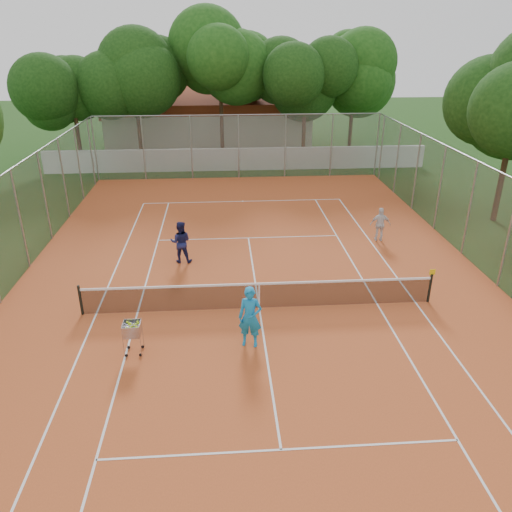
{
  "coord_description": "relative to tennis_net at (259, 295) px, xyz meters",
  "views": [
    {
      "loc": [
        -1.18,
        -14.83,
        8.63
      ],
      "look_at": [
        0.0,
        1.5,
        1.3
      ],
      "focal_mm": 35.0,
      "sensor_mm": 36.0,
      "label": 1
    }
  ],
  "objects": [
    {
      "name": "player_near",
      "position": [
        -0.44,
        -2.18,
        0.47
      ],
      "size": [
        0.79,
        0.6,
        1.92
      ],
      "primitive_type": "imported",
      "rotation": [
        0.0,
        0.0,
        -0.23
      ],
      "color": "#1684C2",
      "rests_on": "court_pad"
    },
    {
      "name": "boundary_wall",
      "position": [
        0.0,
        19.0,
        0.24
      ],
      "size": [
        26.0,
        0.3,
        1.5
      ],
      "primitive_type": "cube",
      "color": "white",
      "rests_on": "ground"
    },
    {
      "name": "clubhouse",
      "position": [
        -2.0,
        29.0,
        1.69
      ],
      "size": [
        16.4,
        9.0,
        4.4
      ],
      "primitive_type": "cube",
      "color": "beige",
      "rests_on": "ground"
    },
    {
      "name": "tennis_net",
      "position": [
        0.0,
        0.0,
        0.0
      ],
      "size": [
        11.88,
        0.1,
        0.98
      ],
      "primitive_type": "cube",
      "color": "black",
      "rests_on": "court_pad"
    },
    {
      "name": "perimeter_fence",
      "position": [
        0.0,
        0.0,
        1.49
      ],
      "size": [
        18.0,
        34.0,
        4.0
      ],
      "primitive_type": "cube",
      "color": "slate",
      "rests_on": "ground"
    },
    {
      "name": "tropical_trees",
      "position": [
        0.0,
        22.0,
        4.49
      ],
      "size": [
        29.0,
        19.0,
        10.0
      ],
      "primitive_type": "cube",
      "color": "black",
      "rests_on": "ground"
    },
    {
      "name": "player_far_left",
      "position": [
        -2.88,
        4.02,
        0.38
      ],
      "size": [
        0.9,
        0.72,
        1.74
      ],
      "primitive_type": "imported",
      "rotation": [
        0.0,
        0.0,
        3.06
      ],
      "color": "#1A1E4E",
      "rests_on": "court_pad"
    },
    {
      "name": "ground",
      "position": [
        0.0,
        0.0,
        -0.51
      ],
      "size": [
        120.0,
        120.0,
        0.0
      ],
      "primitive_type": "plane",
      "color": "#16360E",
      "rests_on": "ground"
    },
    {
      "name": "ball_hopper",
      "position": [
        -3.86,
        -2.36,
        0.06
      ],
      "size": [
        0.6,
        0.6,
        1.11
      ],
      "primitive_type": "cube",
      "rotation": [
        0.0,
        0.0,
        -0.14
      ],
      "color": "#AAA9B0",
      "rests_on": "court_pad"
    },
    {
      "name": "player_far_right",
      "position": [
        5.89,
        5.68,
        0.28
      ],
      "size": [
        0.95,
        0.51,
        1.55
      ],
      "primitive_type": "imported",
      "rotation": [
        0.0,
        0.0,
        2.99
      ],
      "color": "silver",
      "rests_on": "court_pad"
    },
    {
      "name": "court_lines",
      "position": [
        0.0,
        0.0,
        -0.49
      ],
      "size": [
        10.98,
        23.78,
        0.01
      ],
      "primitive_type": "cube",
      "color": "white",
      "rests_on": "court_pad"
    },
    {
      "name": "court_pad",
      "position": [
        0.0,
        0.0,
        -0.5
      ],
      "size": [
        18.0,
        34.0,
        0.02
      ],
      "primitive_type": "cube",
      "color": "#BE5224",
      "rests_on": "ground"
    }
  ]
}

